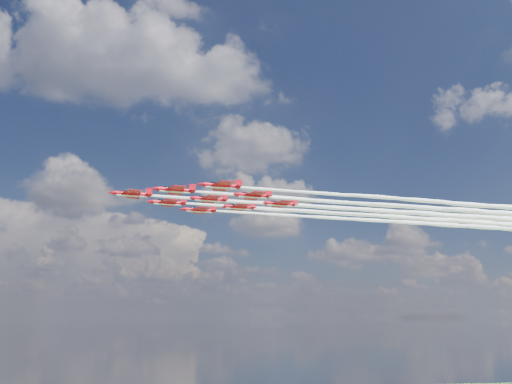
% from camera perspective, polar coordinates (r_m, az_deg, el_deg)
% --- Properties ---
extents(jet_lead, '(126.05, 23.19, 2.82)m').
position_cam_1_polar(jet_lead, '(148.98, 9.60, -1.81)').
color(jet_lead, red).
extents(jet_row2_port, '(126.05, 23.19, 2.82)m').
position_cam_1_polar(jet_row2_port, '(147.46, 14.46, -1.43)').
color(jet_row2_port, red).
extents(jet_row2_starb, '(126.05, 23.19, 2.82)m').
position_cam_1_polar(jet_row2_starb, '(160.10, 11.75, -2.57)').
color(jet_row2_starb, red).
extents(jet_row3_port, '(126.05, 23.19, 2.82)m').
position_cam_1_polar(jet_row3_port, '(147.02, 19.39, -1.03)').
color(jet_row3_port, red).
extents(jet_row3_centre, '(126.05, 23.19, 2.82)m').
position_cam_1_polar(jet_row3_centre, '(159.00, 16.28, -2.22)').
color(jet_row3_centre, red).
extents(jet_row3_starb, '(126.05, 23.19, 2.82)m').
position_cam_1_polar(jet_row3_starb, '(171.44, 13.61, -3.22)').
color(jet_row3_starb, red).
extents(jet_row4_port, '(126.05, 23.19, 2.82)m').
position_cam_1_polar(jet_row4_port, '(158.91, 20.84, -1.84)').
color(jet_row4_port, red).
extents(jet_row4_starb, '(126.05, 23.19, 2.82)m').
position_cam_1_polar(jet_row4_starb, '(170.70, 17.85, -2.89)').
color(jet_row4_starb, red).
extents(jet_tail, '(126.05, 23.19, 2.82)m').
position_cam_1_polar(jet_tail, '(170.91, 22.10, -2.54)').
color(jet_tail, red).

